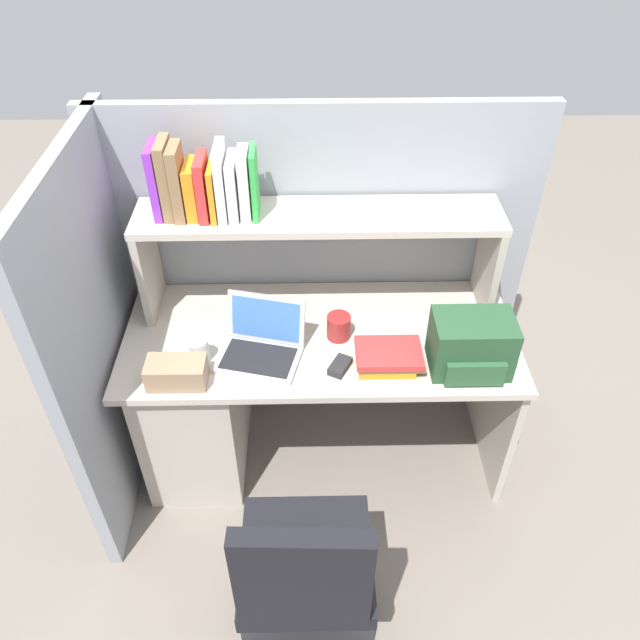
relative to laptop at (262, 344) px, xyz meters
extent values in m
plane|color=slate|center=(0.23, 0.11, -0.78)|extent=(8.00, 8.00, 0.00)
cube|color=beige|center=(0.23, 0.11, -0.07)|extent=(1.60, 0.70, 0.03)
cube|color=#B6AD9F|center=(-0.32, 0.11, -0.43)|extent=(0.40, 0.64, 0.70)
cube|color=#B6AD9F|center=(1.01, 0.11, -0.43)|extent=(0.03, 0.64, 0.70)
cube|color=gray|center=(0.23, 0.49, -0.01)|extent=(1.84, 0.05, 1.55)
cube|color=gray|center=(-0.62, 0.06, -0.01)|extent=(0.05, 1.06, 1.55)
cube|color=#B3A99C|center=(-0.47, 0.31, 0.16)|extent=(0.03, 0.28, 0.42)
cube|color=#B3A99C|center=(0.93, 0.31, 0.16)|extent=(0.03, 0.28, 0.42)
cube|color=beige|center=(0.23, 0.31, 0.38)|extent=(1.44, 0.28, 0.03)
cube|color=purple|center=(-0.38, 0.32, 0.54)|extent=(0.03, 0.15, 0.28)
cube|color=olive|center=(-0.34, 0.31, 0.55)|extent=(0.04, 0.15, 0.30)
cube|color=olive|center=(-0.29, 0.30, 0.54)|extent=(0.04, 0.14, 0.28)
cube|color=orange|center=(-0.25, 0.32, 0.50)|extent=(0.04, 0.16, 0.21)
cube|color=red|center=(-0.20, 0.30, 0.52)|extent=(0.04, 0.16, 0.24)
cube|color=orange|center=(-0.17, 0.31, 0.50)|extent=(0.02, 0.18, 0.21)
cube|color=white|center=(-0.13, 0.30, 0.54)|extent=(0.03, 0.16, 0.28)
cube|color=white|center=(-0.09, 0.31, 0.52)|extent=(0.04, 0.17, 0.23)
cube|color=white|center=(-0.05, 0.31, 0.53)|extent=(0.04, 0.13, 0.26)
cube|color=green|center=(-0.01, 0.30, 0.53)|extent=(0.02, 0.15, 0.27)
cube|color=#B7BABF|center=(-0.01, -0.04, -0.04)|extent=(0.35, 0.29, 0.02)
cube|color=black|center=(-0.01, -0.05, -0.03)|extent=(0.31, 0.23, 0.00)
cube|color=#B7BABF|center=(0.02, 0.07, 0.07)|extent=(0.31, 0.13, 0.20)
cube|color=#3F72CC|center=(0.02, 0.07, 0.07)|extent=(0.27, 0.10, 0.16)
cube|color=#264C2D|center=(0.79, -0.08, 0.06)|extent=(0.30, 0.20, 0.22)
cube|color=#2B5734|center=(0.79, -0.19, 0.01)|extent=(0.22, 0.04, 0.10)
cube|color=#262628|center=(0.30, -0.10, -0.03)|extent=(0.10, 0.12, 0.03)
cylinder|color=white|center=(-0.24, -0.03, 0.00)|extent=(0.08, 0.08, 0.10)
cube|color=#9E7F60|center=(-0.31, -0.15, 0.00)|extent=(0.22, 0.12, 0.10)
cylinder|color=maroon|center=(0.30, 0.09, 0.00)|extent=(0.10, 0.10, 0.10)
cube|color=orange|center=(0.48, -0.07, -0.03)|extent=(0.22, 0.16, 0.03)
cube|color=olive|center=(0.50, -0.07, -0.01)|extent=(0.25, 0.17, 0.02)
cube|color=red|center=(0.49, -0.08, 0.02)|extent=(0.25, 0.18, 0.02)
cylinder|color=black|center=(0.17, -0.72, -0.76)|extent=(0.52, 0.52, 0.04)
cylinder|color=#262628|center=(0.17, -0.72, -0.54)|extent=(0.05, 0.05, 0.41)
cube|color=black|center=(0.17, -0.72, -0.33)|extent=(0.44, 0.44, 0.08)
cube|color=black|center=(0.16, -0.92, -0.07)|extent=(0.40, 0.07, 0.44)
camera|label=1|loc=(0.19, -1.79, 1.64)|focal=34.88mm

